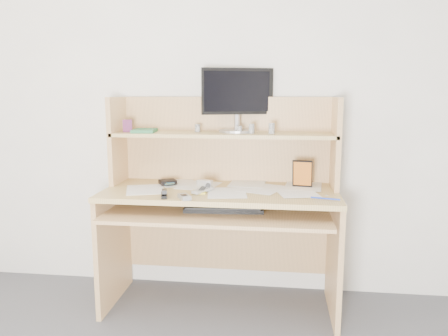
# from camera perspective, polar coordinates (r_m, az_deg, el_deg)

# --- Properties ---
(back_wall) EXTENTS (3.60, 0.04, 2.50)m
(back_wall) POSITION_cam_1_polar(r_m,az_deg,el_deg) (2.88, 0.36, 8.29)
(back_wall) COLOR white
(back_wall) RESTS_ON floor
(desk) EXTENTS (1.40, 0.70, 1.30)m
(desk) POSITION_cam_1_polar(r_m,az_deg,el_deg) (2.72, -0.25, -3.64)
(desk) COLOR tan
(desk) RESTS_ON floor
(paper_clutter) EXTENTS (1.32, 0.54, 0.01)m
(paper_clutter) POSITION_cam_1_polar(r_m,az_deg,el_deg) (2.63, -0.48, -2.80)
(paper_clutter) COLOR white
(paper_clutter) RESTS_ON desk
(keyboard) EXTENTS (0.47, 0.19, 0.03)m
(keyboard) POSITION_cam_1_polar(r_m,az_deg,el_deg) (2.55, 0.00, -5.21)
(keyboard) COLOR black
(keyboard) RESTS_ON desk
(tv_remote) EXTENTS (0.11, 0.17, 0.02)m
(tv_remote) POSITION_cam_1_polar(r_m,az_deg,el_deg) (2.55, -2.82, -2.92)
(tv_remote) COLOR #A0A09B
(tv_remote) RESTS_ON paper_clutter
(flip_phone) EXTENTS (0.09, 0.11, 0.02)m
(flip_phone) POSITION_cam_1_polar(r_m,az_deg,el_deg) (2.40, -5.20, -3.68)
(flip_phone) COLOR #AEAEB0
(flip_phone) RESTS_ON paper_clutter
(stapler) EXTENTS (0.06, 0.12, 0.04)m
(stapler) POSITION_cam_1_polar(r_m,az_deg,el_deg) (2.47, -7.86, -3.22)
(stapler) COLOR black
(stapler) RESTS_ON paper_clutter
(wallet) EXTENTS (0.13, 0.12, 0.03)m
(wallet) POSITION_cam_1_polar(r_m,az_deg,el_deg) (2.79, -7.36, -1.81)
(wallet) COLOR black
(wallet) RESTS_ON paper_clutter
(sticky_note_pad) EXTENTS (0.09, 0.09, 0.01)m
(sticky_note_pad) POSITION_cam_1_polar(r_m,az_deg,el_deg) (2.55, -3.26, -3.16)
(sticky_note_pad) COLOR #FDE442
(sticky_note_pad) RESTS_ON desk
(digital_camera) EXTENTS (0.10, 0.05, 0.06)m
(digital_camera) POSITION_cam_1_polar(r_m,az_deg,el_deg) (2.61, -2.53, -2.18)
(digital_camera) COLOR silver
(digital_camera) RESTS_ON paper_clutter
(game_case) EXTENTS (0.12, 0.03, 0.17)m
(game_case) POSITION_cam_1_polar(r_m,az_deg,el_deg) (2.70, 10.20, -0.72)
(game_case) COLOR black
(game_case) RESTS_ON paper_clutter
(blue_pen) EXTENTS (0.15, 0.05, 0.01)m
(blue_pen) POSITION_cam_1_polar(r_m,az_deg,el_deg) (2.43, 13.10, -3.90)
(blue_pen) COLOR #1834B7
(blue_pen) RESTS_ON paper_clutter
(card_box) EXTENTS (0.06, 0.03, 0.08)m
(card_box) POSITION_cam_1_polar(r_m,az_deg,el_deg) (2.82, -12.50, 5.40)
(card_box) COLOR maroon
(card_box) RESTS_ON desk
(shelf_book) EXTENTS (0.16, 0.20, 0.02)m
(shelf_book) POSITION_cam_1_polar(r_m,az_deg,el_deg) (2.80, -10.34, 4.82)
(shelf_book) COLOR #2D713E
(shelf_book) RESTS_ON desk
(chip_stack_a) EXTENTS (0.04, 0.04, 0.05)m
(chip_stack_a) POSITION_cam_1_polar(r_m,az_deg,el_deg) (2.78, -3.48, 5.22)
(chip_stack_a) COLOR black
(chip_stack_a) RESTS_ON desk
(chip_stack_b) EXTENTS (0.05, 0.05, 0.06)m
(chip_stack_b) POSITION_cam_1_polar(r_m,az_deg,el_deg) (2.67, 3.63, 5.14)
(chip_stack_b) COLOR silver
(chip_stack_b) RESTS_ON desk
(chip_stack_c) EXTENTS (0.04, 0.04, 0.05)m
(chip_stack_c) POSITION_cam_1_polar(r_m,az_deg,el_deg) (2.68, 1.99, 5.04)
(chip_stack_c) COLOR black
(chip_stack_c) RESTS_ON desk
(chip_stack_d) EXTENTS (0.05, 0.05, 0.07)m
(chip_stack_d) POSITION_cam_1_polar(r_m,az_deg,el_deg) (2.65, 6.24, 5.15)
(chip_stack_d) COLOR silver
(chip_stack_d) RESTS_ON desk
(monitor) EXTENTS (0.44, 0.24, 0.40)m
(monitor) POSITION_cam_1_polar(r_m,az_deg,el_deg) (2.77, 1.76, 9.11)
(monitor) COLOR #B9B9BE
(monitor) RESTS_ON desk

